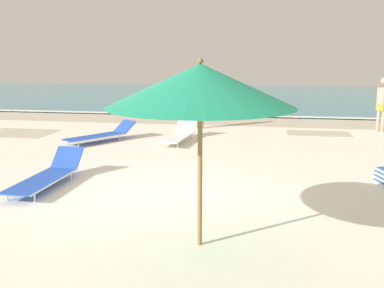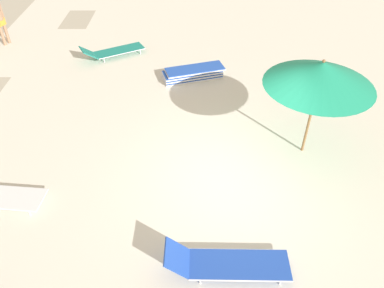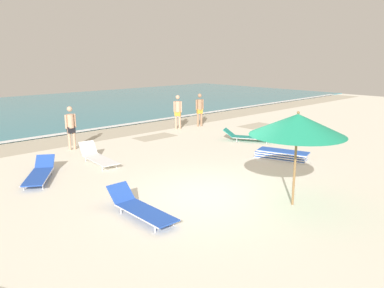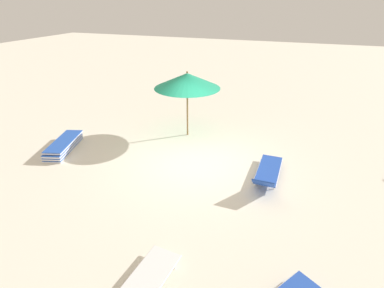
{
  "view_description": "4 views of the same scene",
  "coord_description": "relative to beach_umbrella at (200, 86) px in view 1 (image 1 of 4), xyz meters",
  "views": [
    {
      "loc": [
        1.76,
        -6.89,
        2.41
      ],
      "look_at": [
        0.45,
        0.78,
        0.83
      ],
      "focal_mm": 40.0,
      "sensor_mm": 36.0,
      "label": 1
    },
    {
      "loc": [
        -5.9,
        0.94,
        5.89
      ],
      "look_at": [
        -0.1,
        0.94,
        1.09
      ],
      "focal_mm": 35.0,
      "sensor_mm": 36.0,
      "label": 2
    },
    {
      "loc": [
        -7.03,
        -6.43,
        3.69
      ],
      "look_at": [
        0.66,
        1.66,
        1.06
      ],
      "focal_mm": 35.0,
      "sensor_mm": 36.0,
      "label": 3
    },
    {
      "loc": [
        -2.76,
        7.92,
        4.69
      ],
      "look_at": [
        -0.1,
        0.72,
        0.91
      ],
      "focal_mm": 28.0,
      "sensor_mm": 36.0,
      "label": 4
    }
  ],
  "objects": [
    {
      "name": "beachgoer_strolling_adult",
      "position": [
        -1.41,
        9.26,
        -1.06
      ],
      "size": [
        0.45,
        0.27,
        1.76
      ],
      "rotation": [
        0.0,
        0.0,
        3.1
      ],
      "color": "tan",
      "rests_on": "ground_plane"
    },
    {
      "name": "sun_lounger_under_umbrella",
      "position": [
        -3.24,
        2.08,
        -1.85
      ],
      "size": [
        0.66,
        2.16,
        0.56
      ],
      "rotation": [
        0.0,
        0.0,
        -0.02
      ],
      "color": "blue",
      "rests_on": "ground_plane"
    },
    {
      "name": "ocean_water",
      "position": [
        -0.98,
        21.98,
        -2.03
      ],
      "size": [
        60.0,
        19.6,
        0.07
      ],
      "color": "teal",
      "rests_on": "ground_plane"
    },
    {
      "name": "beach_umbrella",
      "position": [
        0.0,
        0.0,
        0.0
      ],
      "size": [
        2.34,
        2.34,
        2.4
      ],
      "color": "olive",
      "rests_on": "ground_plane"
    },
    {
      "name": "sun_lounger_mid_beach_solo",
      "position": [
        -1.66,
        6.8,
        -1.84
      ],
      "size": [
        0.81,
        2.17,
        0.63
      ],
      "rotation": [
        0.0,
        0.0,
        -0.1
      ],
      "color": "white",
      "rests_on": "ground_plane"
    },
    {
      "name": "sun_lounger_near_water_left",
      "position": [
        -3.87,
        6.41,
        -1.86
      ],
      "size": [
        1.72,
        2.19,
        0.52
      ],
      "rotation": [
        0.0,
        0.0,
        -0.58
      ],
      "color": "blue",
      "rests_on": "ground_plane"
    },
    {
      "name": "beachgoer_wading_adult",
      "position": [
        4.56,
        9.58,
        -1.06
      ],
      "size": [
        0.31,
        0.39,
        1.76
      ],
      "rotation": [
        0.0,
        0.0,
        5.28
      ],
      "color": "tan",
      "rests_on": "ground_plane"
    },
    {
      "name": "ground_plane",
      "position": [
        -0.98,
        1.73,
        -2.14
      ],
      "size": [
        60.0,
        60.0,
        0.16
      ],
      "color": "silver"
    }
  ]
}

